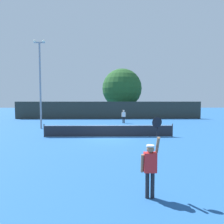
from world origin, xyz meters
name	(u,v)px	position (x,y,z in m)	size (l,w,h in m)	color
ground_plane	(109,137)	(0.00, 0.00, 0.00)	(120.00, 120.00, 0.00)	#235693
tennis_net	(109,131)	(0.00, 0.00, 0.51)	(10.46, 0.08, 1.07)	#232328
perimeter_fence	(109,110)	(0.00, 15.35, 1.37)	(29.46, 0.12, 2.73)	#2D332D
player_serving	(150,163)	(1.27, -9.94, 1.08)	(0.67, 0.39, 2.48)	red
player_receiving	(124,115)	(1.93, 9.37, 1.03)	(0.57, 0.25, 1.68)	white
tennis_ball	(133,131)	(2.37, 2.72, 0.03)	(0.07, 0.07, 0.07)	#CCE033
light_pole	(40,79)	(-7.06, 4.78, 5.13)	(1.18, 0.28, 9.11)	gray
large_tree	(122,89)	(2.48, 20.68, 5.10)	(7.26, 7.26, 8.74)	brown
parked_car_near	(141,111)	(6.19, 21.83, 0.78)	(2.06, 4.27, 1.69)	black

